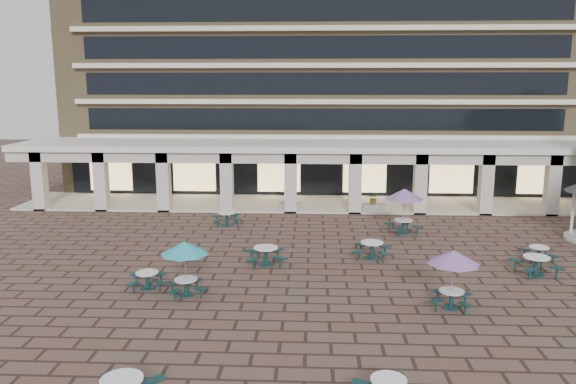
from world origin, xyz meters
The scene contains 14 objects.
ground centered at (0.00, 0.00, 0.00)m, with size 120.00×120.00×0.00m, color brown.
apartment_building centered at (0.00, 25.47, 12.60)m, with size 40.00×15.50×25.20m.
retail_arcade centered at (0.00, 14.80, 3.00)m, with size 42.00×6.60×4.40m.
picnic_table_0 centered at (-7.49, -1.97, 0.42)m, with size 1.79×1.79×0.71m.
picnic_table_4 centered at (-5.70, -2.68, 1.90)m, with size 1.93×1.93×2.23m.
picnic_table_5 centered at (-2.83, 1.37, 0.51)m, with size 2.15×2.15×0.86m.
picnic_table_6 centered at (4.65, -3.52, 1.93)m, with size 1.96×1.96×2.27m.
picnic_table_9 centered at (2.26, 2.58, 0.49)m, with size 2.09×2.09×0.83m.
picnic_table_10 centered at (9.33, 0.49, 0.51)m, with size 2.09×2.09×0.85m.
picnic_table_11 centered at (4.52, 7.35, 2.18)m, with size 2.22×2.22×2.57m.
picnic_table_12 centered at (-5.82, 8.78, 0.47)m, with size 2.01×2.01×0.78m.
picnic_table_13 centered at (10.27, 2.58, 0.41)m, with size 1.59×1.59×0.69m.
planter_left centered at (-2.18, 12.90, 0.57)m, with size 1.50×0.88×1.34m.
planter_right centered at (3.42, 12.90, 0.56)m, with size 1.50×0.77×1.32m.
Camera 1 is at (-0.62, -23.90, 8.39)m, focal length 35.00 mm.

